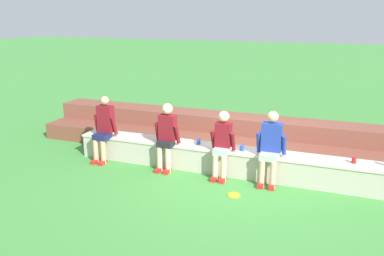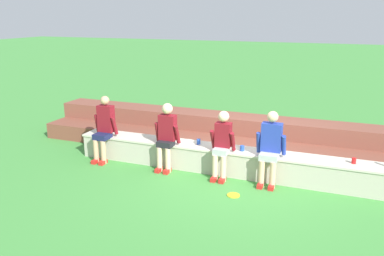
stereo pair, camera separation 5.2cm
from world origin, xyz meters
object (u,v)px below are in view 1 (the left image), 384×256
(person_far_left, at_px, (104,127))
(plastic_cup_middle, at_px, (354,160))
(plastic_cup_left_end, at_px, (242,148))
(frisbee, at_px, (234,195))
(person_left_of_center, at_px, (166,134))
(person_center, at_px, (222,143))
(person_right_of_center, at_px, (271,146))
(plastic_cup_right_end, at_px, (199,142))

(person_far_left, relative_size, plastic_cup_middle, 13.60)
(plastic_cup_left_end, distance_m, frisbee, 1.12)
(person_left_of_center, relative_size, person_center, 1.04)
(person_right_of_center, xyz_separation_m, frisbee, (-0.48, -0.78, -0.75))
(person_left_of_center, height_order, person_center, person_left_of_center)
(person_far_left, bearing_deg, person_center, -0.71)
(plastic_cup_right_end, bearing_deg, person_right_of_center, -9.82)
(plastic_cup_left_end, relative_size, plastic_cup_middle, 1.04)
(person_left_of_center, distance_m, plastic_cup_right_end, 0.69)
(plastic_cup_middle, relative_size, frisbee, 0.46)
(person_right_of_center, xyz_separation_m, plastic_cup_middle, (1.48, 0.25, -0.18))
(plastic_cup_middle, height_order, plastic_cup_right_end, plastic_cup_right_end)
(plastic_cup_left_end, bearing_deg, plastic_cup_middle, 1.87)
(person_far_left, distance_m, person_right_of_center, 3.63)
(plastic_cup_left_end, relative_size, frisbee, 0.48)
(frisbee, bearing_deg, plastic_cup_right_end, 135.42)
(person_center, xyz_separation_m, frisbee, (0.45, -0.71, -0.71))
(person_left_of_center, height_order, frisbee, person_left_of_center)
(plastic_cup_left_end, relative_size, plastic_cup_right_end, 0.97)
(person_center, bearing_deg, plastic_cup_right_end, 151.58)
(frisbee, bearing_deg, person_center, 122.25)
(plastic_cup_middle, distance_m, plastic_cup_right_end, 3.01)
(plastic_cup_right_end, bearing_deg, plastic_cup_middle, -0.24)
(person_far_left, relative_size, plastic_cup_left_end, 13.06)
(person_far_left, xyz_separation_m, person_left_of_center, (1.51, -0.01, 0.00))
(person_right_of_center, bearing_deg, person_far_left, -179.53)
(person_left_of_center, xyz_separation_m, plastic_cup_middle, (3.60, 0.30, -0.18))
(plastic_cup_left_end, xyz_separation_m, plastic_cup_middle, (2.06, 0.07, -0.00))
(person_left_of_center, relative_size, plastic_cup_right_end, 12.32)
(person_center, bearing_deg, person_right_of_center, 3.91)
(plastic_cup_middle, relative_size, plastic_cup_right_end, 0.93)
(plastic_cup_right_end, bearing_deg, person_far_left, -171.99)
(plastic_cup_left_end, bearing_deg, person_left_of_center, -171.58)
(person_right_of_center, bearing_deg, plastic_cup_middle, 9.72)
(person_right_of_center, bearing_deg, frisbee, -121.50)
(frisbee, bearing_deg, plastic_cup_middle, 27.80)
(person_right_of_center, bearing_deg, plastic_cup_left_end, 162.37)
(person_far_left, xyz_separation_m, person_right_of_center, (3.63, 0.03, 0.00))
(frisbee, bearing_deg, person_far_left, 166.68)
(person_center, bearing_deg, plastic_cup_middle, 7.49)
(person_right_of_center, height_order, plastic_cup_right_end, person_right_of_center)
(person_left_of_center, bearing_deg, plastic_cup_right_end, 27.54)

